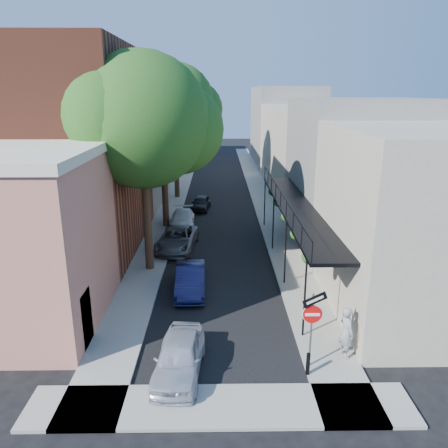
{
  "coord_description": "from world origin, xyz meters",
  "views": [
    {
      "loc": [
        -0.04,
        -12.27,
        9.39
      ],
      "look_at": [
        0.26,
        9.42,
        2.8
      ],
      "focal_mm": 35.0,
      "sensor_mm": 36.0,
      "label": 1
    }
  ],
  "objects_px": {
    "oak_mid": "(168,127)",
    "oak_far": "(180,105)",
    "bollard": "(308,364)",
    "parked_car_a": "(179,357)",
    "parked_car_b": "(190,279)",
    "parked_car_d": "(183,219)",
    "sign_post": "(312,317)",
    "pedestrian": "(346,332)",
    "oak_near": "(152,123)",
    "parked_car_c": "(177,239)",
    "parked_car_e": "(201,203)"
  },
  "relations": [
    {
      "from": "oak_far",
      "to": "parked_car_b",
      "type": "relative_size",
      "value": 3.0
    },
    {
      "from": "bollard",
      "to": "parked_car_c",
      "type": "xyz_separation_m",
      "value": [
        -5.58,
        12.78,
        0.14
      ]
    },
    {
      "from": "bollard",
      "to": "parked_car_a",
      "type": "xyz_separation_m",
      "value": [
        -4.4,
        0.26,
        0.14
      ]
    },
    {
      "from": "parked_car_a",
      "to": "parked_car_e",
      "type": "xyz_separation_m",
      "value": [
        -0.07,
        21.9,
        -0.08
      ]
    },
    {
      "from": "sign_post",
      "to": "parked_car_b",
      "type": "relative_size",
      "value": 0.75
    },
    {
      "from": "parked_car_b",
      "to": "parked_car_d",
      "type": "relative_size",
      "value": 0.98
    },
    {
      "from": "oak_far",
      "to": "parked_car_d",
      "type": "distance_m",
      "value": 12.07
    },
    {
      "from": "parked_car_c",
      "to": "pedestrian",
      "type": "bearing_deg",
      "value": -53.04
    },
    {
      "from": "oak_near",
      "to": "oak_mid",
      "type": "distance_m",
      "value": 8.01
    },
    {
      "from": "oak_mid",
      "to": "parked_car_e",
      "type": "height_order",
      "value": "oak_mid"
    },
    {
      "from": "oak_near",
      "to": "pedestrian",
      "type": "xyz_separation_m",
      "value": [
        7.93,
        -8.69,
        -6.78
      ]
    },
    {
      "from": "oak_mid",
      "to": "oak_near",
      "type": "bearing_deg",
      "value": -89.63
    },
    {
      "from": "sign_post",
      "to": "parked_car_a",
      "type": "xyz_separation_m",
      "value": [
        -4.56,
        -0.21,
        -1.37
      ]
    },
    {
      "from": "oak_mid",
      "to": "oak_far",
      "type": "bearing_deg",
      "value": 89.59
    },
    {
      "from": "oak_near",
      "to": "oak_far",
      "type": "height_order",
      "value": "oak_far"
    },
    {
      "from": "parked_car_c",
      "to": "pedestrian",
      "type": "relative_size",
      "value": 2.42
    },
    {
      "from": "bollard",
      "to": "oak_mid",
      "type": "height_order",
      "value": "oak_mid"
    },
    {
      "from": "oak_near",
      "to": "parked_car_b",
      "type": "height_order",
      "value": "oak_near"
    },
    {
      "from": "parked_car_c",
      "to": "oak_far",
      "type": "bearing_deg",
      "value": 98.77
    },
    {
      "from": "parked_car_e",
      "to": "sign_post",
      "type": "bearing_deg",
      "value": -71.34
    },
    {
      "from": "sign_post",
      "to": "pedestrian",
      "type": "relative_size",
      "value": 1.53
    },
    {
      "from": "parked_car_d",
      "to": "oak_near",
      "type": "bearing_deg",
      "value": -97.81
    },
    {
      "from": "sign_post",
      "to": "oak_mid",
      "type": "xyz_separation_m",
      "value": [
        -6.58,
        17.26,
        5.02
      ]
    },
    {
      "from": "oak_near",
      "to": "parked_car_c",
      "type": "bearing_deg",
      "value": 75.32
    },
    {
      "from": "oak_mid",
      "to": "parked_car_b",
      "type": "relative_size",
      "value": 2.57
    },
    {
      "from": "parked_car_b",
      "to": "parked_car_c",
      "type": "bearing_deg",
      "value": 99.23
    },
    {
      "from": "oak_near",
      "to": "oak_mid",
      "type": "height_order",
      "value": "oak_near"
    },
    {
      "from": "oak_mid",
      "to": "pedestrian",
      "type": "xyz_separation_m",
      "value": [
        7.99,
        -16.66,
        -5.96
      ]
    },
    {
      "from": "oak_near",
      "to": "oak_far",
      "type": "distance_m",
      "value": 17.01
    },
    {
      "from": "parked_car_b",
      "to": "parked_car_c",
      "type": "relative_size",
      "value": 0.84
    },
    {
      "from": "oak_mid",
      "to": "parked_car_a",
      "type": "height_order",
      "value": "oak_mid"
    },
    {
      "from": "oak_far",
      "to": "parked_car_d",
      "type": "height_order",
      "value": "oak_far"
    },
    {
      "from": "bollard",
      "to": "parked_car_c",
      "type": "relative_size",
      "value": 0.17
    },
    {
      "from": "oak_far",
      "to": "parked_car_c",
      "type": "height_order",
      "value": "oak_far"
    },
    {
      "from": "oak_far",
      "to": "parked_car_a",
      "type": "relative_size",
      "value": 3.06
    },
    {
      "from": "bollard",
      "to": "parked_car_a",
      "type": "relative_size",
      "value": 0.21
    },
    {
      "from": "parked_car_e",
      "to": "pedestrian",
      "type": "bearing_deg",
      "value": -67.42
    },
    {
      "from": "oak_far",
      "to": "sign_post",
      "type": "bearing_deg",
      "value": -76.09
    },
    {
      "from": "parked_car_c",
      "to": "parked_car_d",
      "type": "relative_size",
      "value": 1.16
    },
    {
      "from": "oak_far",
      "to": "parked_car_d",
      "type": "relative_size",
      "value": 2.93
    },
    {
      "from": "sign_post",
      "to": "oak_near",
      "type": "bearing_deg",
      "value": 125.09
    },
    {
      "from": "bollard",
      "to": "oak_mid",
      "type": "distance_m",
      "value": 19.96
    },
    {
      "from": "bollard",
      "to": "oak_near",
      "type": "distance_m",
      "value": 13.78
    },
    {
      "from": "oak_far",
      "to": "parked_car_a",
      "type": "bearing_deg",
      "value": -85.78
    },
    {
      "from": "oak_far",
      "to": "oak_mid",
      "type": "bearing_deg",
      "value": -90.41
    },
    {
      "from": "parked_car_a",
      "to": "bollard",
      "type": "bearing_deg",
      "value": 0.38
    },
    {
      "from": "parked_car_b",
      "to": "parked_car_d",
      "type": "bearing_deg",
      "value": 94.6
    },
    {
      "from": "parked_car_c",
      "to": "parked_car_e",
      "type": "relative_size",
      "value": 1.38
    },
    {
      "from": "parked_car_a",
      "to": "pedestrian",
      "type": "distance_m",
      "value": 6.04
    },
    {
      "from": "oak_mid",
      "to": "oak_far",
      "type": "xyz_separation_m",
      "value": [
        0.06,
        9.04,
        1.2
      ]
    }
  ]
}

